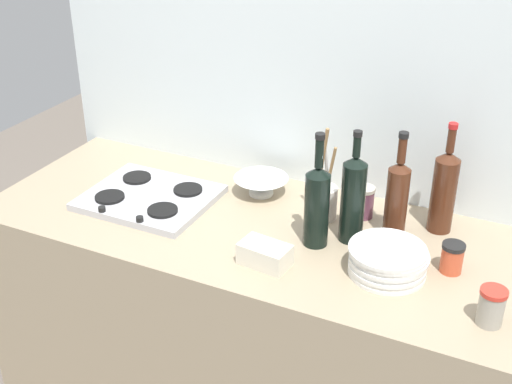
# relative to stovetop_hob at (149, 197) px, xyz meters

# --- Properties ---
(counter_block) EXTENTS (1.80, 0.70, 0.90)m
(counter_block) POSITION_rel_stovetop_hob_xyz_m (0.40, 0.01, -0.46)
(counter_block) COLOR tan
(counter_block) RESTS_ON ground
(backsplash_panel) EXTENTS (1.90, 0.06, 2.18)m
(backsplash_panel) POSITION_rel_stovetop_hob_xyz_m (0.40, 0.39, 0.18)
(backsplash_panel) COLOR silver
(backsplash_panel) RESTS_ON ground
(stovetop_hob) EXTENTS (0.42, 0.35, 0.04)m
(stovetop_hob) POSITION_rel_stovetop_hob_xyz_m (0.00, 0.00, 0.00)
(stovetop_hob) COLOR #B2B2B7
(stovetop_hob) RESTS_ON counter_block
(plate_stack) EXTENTS (0.23, 0.23, 0.08)m
(plate_stack) POSITION_rel_stovetop_hob_xyz_m (0.85, -0.07, 0.03)
(plate_stack) COLOR white
(plate_stack) RESTS_ON counter_block
(wine_bottle_leftmost) EXTENTS (0.08, 0.08, 0.36)m
(wine_bottle_leftmost) POSITION_rel_stovetop_hob_xyz_m (0.93, 0.24, 0.13)
(wine_bottle_leftmost) COLOR #472314
(wine_bottle_leftmost) RESTS_ON counter_block
(wine_bottle_mid_left) EXTENTS (0.08, 0.08, 0.36)m
(wine_bottle_mid_left) POSITION_rel_stovetop_hob_xyz_m (0.61, -0.01, 0.12)
(wine_bottle_mid_left) COLOR black
(wine_bottle_mid_left) RESTS_ON counter_block
(wine_bottle_mid_right) EXTENTS (0.07, 0.07, 0.36)m
(wine_bottle_mid_right) POSITION_rel_stovetop_hob_xyz_m (0.69, 0.06, 0.13)
(wine_bottle_mid_right) COLOR black
(wine_bottle_mid_right) RESTS_ON counter_block
(wine_bottle_rightmost) EXTENTS (0.07, 0.07, 0.35)m
(wine_bottle_rightmost) POSITION_rel_stovetop_hob_xyz_m (0.81, 0.14, 0.12)
(wine_bottle_rightmost) COLOR #472314
(wine_bottle_rightmost) RESTS_ON counter_block
(mixing_bowl) EXTENTS (0.19, 0.19, 0.06)m
(mixing_bowl) POSITION_rel_stovetop_hob_xyz_m (0.32, 0.21, 0.02)
(mixing_bowl) COLOR white
(mixing_bowl) RESTS_ON counter_block
(butter_dish) EXTENTS (0.15, 0.10, 0.06)m
(butter_dish) POSITION_rel_stovetop_hob_xyz_m (0.52, -0.17, 0.02)
(butter_dish) COLOR silver
(butter_dish) RESTS_ON counter_block
(utensil_crock) EXTENTS (0.09, 0.09, 0.31)m
(utensil_crock) POSITION_rel_stovetop_hob_xyz_m (0.57, 0.15, 0.05)
(utensil_crock) COLOR silver
(utensil_crock) RESTS_ON counter_block
(condiment_jar_front) EXTENTS (0.07, 0.07, 0.11)m
(condiment_jar_front) POSITION_rel_stovetop_hob_xyz_m (0.69, 0.21, 0.04)
(condiment_jar_front) COLOR #66384C
(condiment_jar_front) RESTS_ON counter_block
(condiment_jar_rear) EXTENTS (0.07, 0.07, 0.10)m
(condiment_jar_rear) POSITION_rel_stovetop_hob_xyz_m (1.14, -0.17, 0.04)
(condiment_jar_rear) COLOR #9E998C
(condiment_jar_rear) RESTS_ON counter_block
(condiment_jar_spare) EXTENTS (0.07, 0.07, 0.09)m
(condiment_jar_spare) POSITION_rel_stovetop_hob_xyz_m (1.01, 0.02, 0.03)
(condiment_jar_spare) COLOR #C64C2D
(condiment_jar_spare) RESTS_ON counter_block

